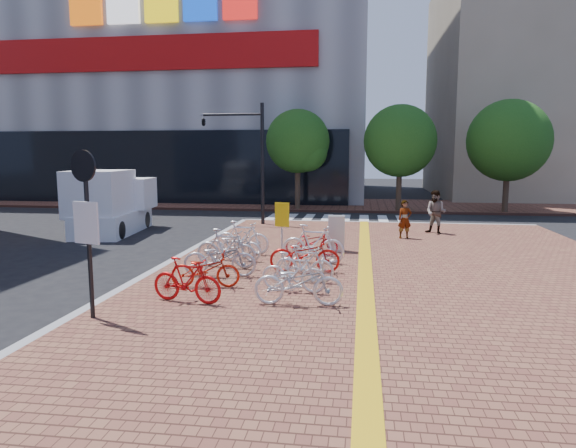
% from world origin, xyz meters
% --- Properties ---
extents(ground, '(120.00, 120.00, 0.00)m').
position_xyz_m(ground, '(0.00, 0.00, 0.00)').
color(ground, black).
rests_on(ground, ground).
extents(sidewalk, '(14.00, 34.00, 0.15)m').
position_xyz_m(sidewalk, '(3.00, -5.00, 0.07)').
color(sidewalk, brown).
rests_on(sidewalk, ground).
extents(tactile_strip, '(0.40, 34.00, 0.01)m').
position_xyz_m(tactile_strip, '(2.00, -5.00, 0.16)').
color(tactile_strip, gold).
rests_on(tactile_strip, sidewalk).
extents(kerb_west, '(0.25, 34.00, 0.15)m').
position_xyz_m(kerb_west, '(-4.00, -5.00, 0.08)').
color(kerb_west, gray).
rests_on(kerb_west, ground).
extents(kerb_north, '(14.00, 0.25, 0.15)m').
position_xyz_m(kerb_north, '(3.00, 12.00, 0.08)').
color(kerb_north, gray).
rests_on(kerb_north, ground).
extents(far_sidewalk, '(70.00, 8.00, 0.15)m').
position_xyz_m(far_sidewalk, '(0.00, 21.00, 0.07)').
color(far_sidewalk, brown).
rests_on(far_sidewalk, ground).
extents(department_store, '(36.00, 24.27, 28.00)m').
position_xyz_m(department_store, '(-15.99, 31.95, 13.98)').
color(department_store, gray).
rests_on(department_store, ground).
extents(building_beige, '(20.00, 18.00, 18.00)m').
position_xyz_m(building_beige, '(18.00, 32.00, 9.00)').
color(building_beige, gray).
rests_on(building_beige, ground).
extents(crosswalk, '(7.50, 4.00, 0.01)m').
position_xyz_m(crosswalk, '(0.50, 14.00, 0.01)').
color(crosswalk, silver).
rests_on(crosswalk, ground).
extents(street_trees, '(16.20, 4.60, 6.35)m').
position_xyz_m(street_trees, '(5.04, 17.45, 4.10)').
color(street_trees, '#38281E').
rests_on(street_trees, far_sidewalk).
extents(bike_0, '(1.76, 0.79, 1.02)m').
position_xyz_m(bike_0, '(-1.96, -2.55, 0.66)').
color(bike_0, red).
rests_on(bike_0, sidewalk).
extents(bike_1, '(1.78, 0.83, 0.90)m').
position_xyz_m(bike_1, '(-1.95, -1.20, 0.60)').
color(bike_1, red).
rests_on(bike_1, sidewalk).
extents(bike_2, '(2.04, 0.90, 1.04)m').
position_xyz_m(bike_2, '(-1.91, -0.07, 0.67)').
color(bike_2, '#BABABF').
rests_on(bike_2, sidewalk).
extents(bike_3, '(1.97, 0.87, 1.14)m').
position_xyz_m(bike_3, '(-2.03, 1.05, 0.72)').
color(bike_3, '#B8B9BE').
rests_on(bike_3, sidewalk).
extents(bike_4, '(1.91, 0.91, 0.96)m').
position_xyz_m(bike_4, '(-2.07, 2.07, 0.63)').
color(bike_4, silver).
rests_on(bike_4, sidewalk).
extents(bike_5, '(1.88, 0.71, 1.10)m').
position_xyz_m(bike_5, '(-2.03, 3.12, 0.70)').
color(bike_5, white).
rests_on(bike_5, sidewalk).
extents(bike_6, '(1.99, 0.79, 1.03)m').
position_xyz_m(bike_6, '(0.53, -2.39, 0.66)').
color(bike_6, silver).
rests_on(bike_6, sidewalk).
extents(bike_7, '(1.66, 0.72, 0.97)m').
position_xyz_m(bike_7, '(0.28, -1.33, 0.63)').
color(bike_7, silver).
rests_on(bike_7, sidewalk).
extents(bike_8, '(1.63, 0.69, 0.95)m').
position_xyz_m(bike_8, '(0.42, -0.27, 0.62)').
color(bike_8, silver).
rests_on(bike_8, sidewalk).
extents(bike_9, '(2.01, 0.83, 1.03)m').
position_xyz_m(bike_9, '(0.31, 0.77, 0.67)').
color(bike_9, '#BA110D').
rests_on(bike_9, sidewalk).
extents(bike_10, '(2.01, 0.83, 1.17)m').
position_xyz_m(bike_10, '(0.42, 2.10, 0.74)').
color(bike_10, white).
rests_on(bike_10, sidewalk).
extents(bike_11, '(1.74, 0.63, 0.91)m').
position_xyz_m(bike_11, '(0.27, 3.19, 0.60)').
color(bike_11, '#A90C19').
rests_on(bike_11, sidewalk).
extents(pedestrian_a, '(0.62, 0.49, 1.50)m').
position_xyz_m(pedestrian_a, '(3.55, 7.16, 0.90)').
color(pedestrian_a, gray).
rests_on(pedestrian_a, sidewalk).
extents(pedestrian_b, '(1.10, 1.03, 1.80)m').
position_xyz_m(pedestrian_b, '(4.93, 8.60, 1.05)').
color(pedestrian_b, '#4B4F5F').
rests_on(pedestrian_b, sidewalk).
extents(utility_box, '(0.58, 0.43, 1.22)m').
position_xyz_m(utility_box, '(1.03, 4.08, 0.76)').
color(utility_box, '#B7B7BC').
rests_on(utility_box, sidewalk).
extents(yellow_sign, '(0.48, 0.17, 1.77)m').
position_xyz_m(yellow_sign, '(-0.64, 2.70, 1.38)').
color(yellow_sign, '#B7B7BC').
rests_on(yellow_sign, sidewalk).
extents(notice_sign, '(0.61, 0.23, 3.38)m').
position_xyz_m(notice_sign, '(-3.50, -3.90, 2.28)').
color(notice_sign, black).
rests_on(notice_sign, sidewalk).
extents(traffic_light_pole, '(3.03, 1.17, 5.64)m').
position_xyz_m(traffic_light_pole, '(-4.08, 10.49, 4.04)').
color(traffic_light_pole, black).
rests_on(traffic_light_pole, sidewalk).
extents(box_truck, '(2.59, 4.98, 2.77)m').
position_xyz_m(box_truck, '(-8.93, 7.63, 1.30)').
color(box_truck, white).
rests_on(box_truck, ground).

